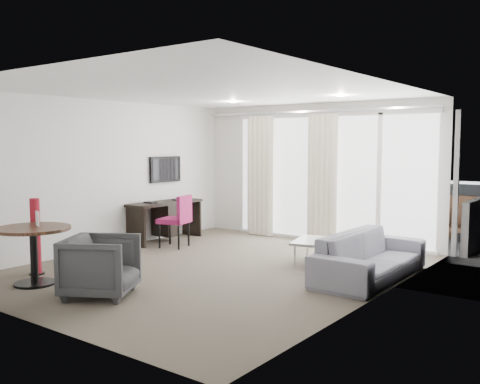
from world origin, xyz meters
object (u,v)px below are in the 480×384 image
Objects in this scene: sofa at (370,256)px; rattan_chair_b at (458,219)px; desk_chair at (174,221)px; red_lamp at (36,237)px; desk at (165,221)px; round_table at (34,256)px; coffee_table at (323,252)px; tub_armchair at (101,266)px; rattan_chair_a at (381,219)px.

rattan_chair_b is (0.21, 3.64, 0.11)m from sofa.
desk_chair is 2.64m from red_lamp.
sofa is at bearing -4.84° from desk.
rattan_chair_b reaches higher than round_table.
coffee_table is at bearing -105.14° from rattan_chair_b.
tub_armchair is at bearing 8.59° from round_table.
desk_chair is 0.44× the size of sofa.
desk is at bearing -140.10° from rattan_chair_b.
round_table is 0.60m from red_lamp.
rattan_chair_a is at bearing 69.11° from round_table.
sofa is at bearing -70.15° from tub_armchair.
red_lamp is at bearing -119.35° from rattan_chair_b.
red_lamp is at bearing -134.90° from coffee_table.
red_lamp reaches higher than tub_armchair.
round_table reaches higher than sofa.
rattan_chair_b is at bearing -52.07° from tub_armchair.
round_table is 1.17× the size of tub_armchair.
desk_chair reaches higher than round_table.
round_table reaches higher than tub_armchair.
red_lamp is at bearing 145.16° from round_table.
round_table is at bearing -126.94° from coffee_table.
sofa is (3.72, -0.01, -0.15)m from desk_chair.
desk_chair is at bearing -133.39° from rattan_chair_b.
desk_chair is at bearing -172.90° from coffee_table.
round_table is 1.24× the size of rattan_chair_a.
round_table is 6.48m from rattan_chair_a.
sofa is at bearing -89.44° from rattan_chair_b.
desk_chair is at bearing -31.91° from desk.
sofa is at bearing 34.00° from red_lamp.
sofa is 2.54× the size of rattan_chair_b.
rattan_chair_b is at bearing -3.29° from sofa.
red_lamp is 1.64m from tub_armchair.
round_table is (0.88, -3.32, 0.01)m from desk.
red_lamp reaches higher than coffee_table.
desk is 3.02m from red_lamp.
desk_chair is 4.05m from rattan_chair_a.
sofa is at bearing -21.12° from coffee_table.
desk is at bearing 132.81° from desk_chair.
rattan_chair_a is at bearing 19.55° from sofa.
round_table is at bearing 130.92° from sofa.
round_table is 0.88× the size of red_lamp.
rattan_chair_a reaches higher than sofa.
rattan_chair_a is (-1.10, 3.10, 0.07)m from sofa.
rattan_chair_b is at bearing 25.27° from rattan_chair_a.
rattan_chair_a is at bearing 93.75° from coffee_table.
coffee_table is at bearing 45.10° from red_lamp.
tub_armchair is (1.14, 0.17, -0.01)m from round_table.
coffee_table is at bearing -8.18° from desk_chair.
red_lamp is (-0.48, 0.33, 0.16)m from round_table.
desk_chair reaches higher than rattan_chair_b.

